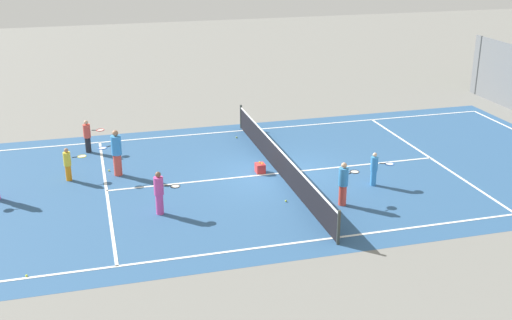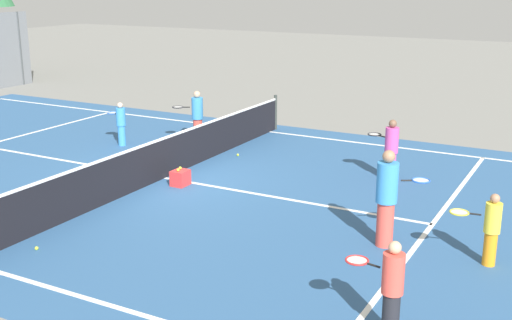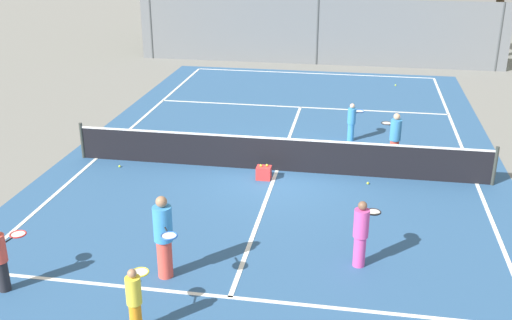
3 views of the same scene
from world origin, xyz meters
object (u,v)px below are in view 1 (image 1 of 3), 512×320
object	(u,v)px
player_0	(343,183)
tennis_ball_2	(109,170)
player_2	(160,192)
tennis_ball_1	(237,137)
player_4	(68,164)
tennis_ball_3	(286,201)
player_5	(88,136)
ball_crate	(260,168)
tennis_ball_0	(26,276)
player_3	(375,168)
player_1	(116,152)

from	to	relation	value
player_0	tennis_ball_2	size ratio (longest dim) A/B	23.00
player_2	tennis_ball_1	size ratio (longest dim) A/B	22.29
player_4	tennis_ball_1	size ratio (longest dim) A/B	18.99
player_0	tennis_ball_3	bearing A→B (deg)	-112.14
tennis_ball_1	player_5	bearing A→B (deg)	-88.31
ball_crate	tennis_ball_0	size ratio (longest dim) A/B	6.45
player_4	ball_crate	bearing A→B (deg)	80.94
player_5	tennis_ball_3	xyz separation A→B (m)	(6.93, 6.32, -0.68)
player_5	tennis_ball_0	distance (m)	9.98
player_0	tennis_ball_3	distance (m)	2.06
player_0	player_5	bearing A→B (deg)	-133.39
tennis_ball_1	tennis_ball_2	distance (m)	6.23
player_4	tennis_ball_3	world-z (taller)	player_4
ball_crate	tennis_ball_1	xyz separation A→B (m)	(-4.26, 0.11, -0.15)
player_5	tennis_ball_2	xyz separation A→B (m)	(2.44, 0.67, -0.68)
player_3	player_4	distance (m)	11.15
player_3	tennis_ball_2	world-z (taller)	player_3
player_0	tennis_ball_3	world-z (taller)	player_0
tennis_ball_0	player_3	bearing A→B (deg)	106.17
player_3	tennis_ball_0	world-z (taller)	player_3
player_4	player_5	xyz separation A→B (m)	(-2.96, 0.77, 0.06)
player_1	tennis_ball_3	bearing A→B (deg)	53.16
player_2	ball_crate	distance (m)	4.95
player_4	player_0	bearing A→B (deg)	62.14
tennis_ball_2	player_0	bearing A→B (deg)	54.91
tennis_ball_2	tennis_ball_3	distance (m)	7.22
player_2	tennis_ball_1	distance (m)	8.17
player_1	ball_crate	world-z (taller)	player_1
player_0	tennis_ball_0	distance (m)	10.26
tennis_ball_1	player_2	bearing A→B (deg)	-31.41
tennis_ball_1	player_0	bearing A→B (deg)	12.74
player_2	tennis_ball_3	distance (m)	4.30
player_5	tennis_ball_0	size ratio (longest dim) A/B	20.77
player_0	ball_crate	xyz separation A→B (m)	(-3.57, -1.88, -0.60)
tennis_ball_1	tennis_ball_3	bearing A→B (deg)	-0.00
tennis_ball_2	player_3	bearing A→B (deg)	66.79
tennis_ball_0	tennis_ball_2	distance (m)	7.78
tennis_ball_0	player_0	bearing A→B (deg)	101.99
tennis_ball_0	ball_crate	bearing A→B (deg)	125.06
player_1	tennis_ball_0	distance (m)	7.48
player_2	ball_crate	size ratio (longest dim) A/B	3.45
player_0	tennis_ball_2	bearing A→B (deg)	-125.09
player_1	tennis_ball_0	xyz separation A→B (m)	(6.85, -2.89, -0.88)
tennis_ball_1	tennis_ball_2	world-z (taller)	same
player_1	player_3	xyz separation A→B (m)	(3.44, 8.86, -0.26)
player_0	player_1	distance (m)	8.54
player_2	player_1	bearing A→B (deg)	-163.92
player_4	tennis_ball_2	bearing A→B (deg)	110.16
player_4	player_5	world-z (taller)	player_5
player_0	player_4	world-z (taller)	player_0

